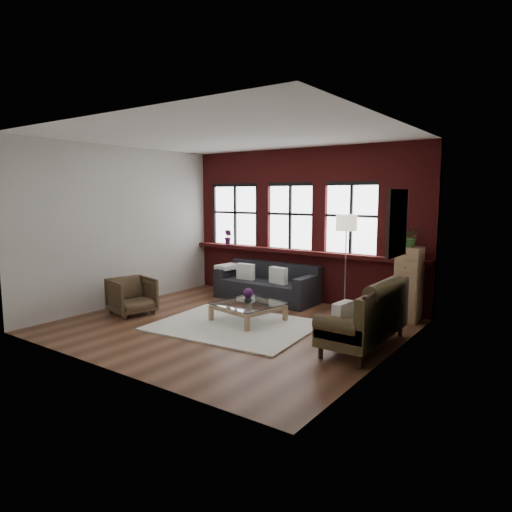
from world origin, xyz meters
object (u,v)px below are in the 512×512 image
Objects in this scene: armchair at (132,296)px; coffee_table at (248,312)px; vintage_settee at (364,314)px; dark_sofa at (266,282)px; drawer_chest at (409,284)px; floor_lamp at (346,259)px; vase at (248,299)px.

armchair is 0.73× the size of coffee_table.
dark_sofa is at bearing 150.22° from vintage_settee.
drawer_chest is 1.27m from floor_lamp.
dark_sofa is 2.89× the size of armchair.
dark_sofa is 2.79m from armchair.
drawer_chest is at bearing -1.22° from floor_lamp.
coffee_table is at bearing 177.79° from vintage_settee.
drawer_chest is (4.38, 2.55, 0.32)m from armchair.
dark_sofa is at bearing -174.25° from floor_lamp.
armchair is 0.38× the size of floor_lamp.
floor_lamp is (1.06, 1.73, 0.59)m from vase.
coffee_table is 2.89m from drawer_chest.
drawer_chest reaches higher than coffee_table.
floor_lamp is (-1.14, 1.81, 0.51)m from vintage_settee.
floor_lamp reaches higher than armchair.
vase is 2.11m from floor_lamp.
coffee_table is (-2.19, 0.08, -0.33)m from vintage_settee.
coffee_table is at bearing -54.24° from armchair.
vintage_settee is 2.46× the size of armchair.
coffee_table is 7.54× the size of vase.
vintage_settee is at bearing -29.78° from dark_sofa.
drawer_chest reaches higher than vintage_settee.
drawer_chest is (2.95, 0.15, 0.27)m from dark_sofa.
floor_lamp is (3.16, 2.57, 0.66)m from armchair.
armchair reaches higher than coffee_table.
drawer_chest is at bearing 36.68° from coffee_table.
vintage_settee is 2.22m from coffee_table.
vintage_settee is 13.43× the size of vase.
floor_lamp is at bearing 58.55° from vase.
armchair is at bearing -169.92° from vintage_settee.
coffee_table is at bearing -143.32° from drawer_chest.
dark_sofa is 1.71m from coffee_table.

